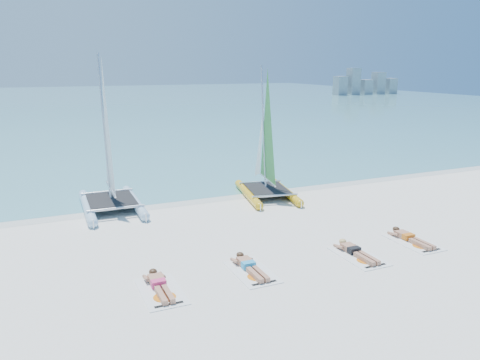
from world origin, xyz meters
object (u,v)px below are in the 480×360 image
at_px(sunbather_b, 249,266).
at_px(catamaran_blue, 108,162).
at_px(sunbather_a, 159,284).
at_px(catamaran_yellow, 265,154).
at_px(towel_d, 413,242).
at_px(towel_c, 359,256).
at_px(sunbather_c, 355,251).
at_px(sunbather_d, 409,237).
at_px(towel_b, 252,272).
at_px(towel_a, 161,291).

bearing_deg(sunbather_b, catamaran_blue, 109.29).
bearing_deg(sunbather_a, catamaran_yellow, 47.12).
bearing_deg(sunbather_b, towel_d, -2.90).
bearing_deg(sunbather_b, towel_c, -8.47).
height_order(sunbather_b, towel_c, sunbather_b).
height_order(catamaran_yellow, sunbather_c, catamaran_yellow).
relative_size(sunbather_a, sunbather_b, 1.00).
distance_m(towel_c, sunbather_c, 0.22).
height_order(catamaran_blue, sunbather_d, catamaran_blue).
bearing_deg(towel_b, sunbather_d, 0.98).
xyz_separation_m(towel_b, sunbather_b, (0.00, 0.19, 0.11)).
height_order(towel_a, sunbather_c, sunbather_c).
distance_m(catamaran_blue, towel_b, 8.25).
bearing_deg(sunbather_c, towel_c, -90.00).
distance_m(catamaran_yellow, towel_b, 8.30).
xyz_separation_m(catamaran_yellow, sunbather_c, (-0.57, -7.20, -1.68)).
bearing_deg(towel_b, sunbather_b, 90.00).
relative_size(sunbather_b, sunbather_d, 1.00).
distance_m(towel_b, sunbather_c, 3.36).
distance_m(towel_a, towel_d, 8.24).
xyz_separation_m(towel_a, towel_d, (8.24, 0.01, 0.00)).
xyz_separation_m(towel_d, sunbather_d, (-0.00, 0.19, 0.11)).
height_order(catamaran_yellow, towel_a, catamaran_yellow).
bearing_deg(towel_b, catamaran_yellow, 61.02).
xyz_separation_m(towel_b, sunbather_d, (5.67, 0.10, 0.11)).
distance_m(sunbather_a, towel_c, 5.94).
bearing_deg(catamaran_blue, towel_c, -52.04).
bearing_deg(sunbather_d, sunbather_a, -179.92).
height_order(catamaran_blue, towel_c, catamaran_blue).
distance_m(sunbather_b, sunbather_d, 5.67).
bearing_deg(towel_d, catamaran_yellow, 103.64).
relative_size(sunbather_a, towel_c, 0.93).
distance_m(catamaran_blue, sunbather_d, 11.30).
bearing_deg(catamaran_yellow, towel_b, -108.07).
bearing_deg(catamaran_blue, sunbather_a, -88.79).
relative_size(catamaran_blue, towel_c, 3.36).
height_order(towel_a, towel_d, same).
distance_m(sunbather_a, towel_b, 2.58).
xyz_separation_m(sunbather_a, sunbather_d, (8.24, 0.01, 0.00)).
bearing_deg(sunbather_c, sunbather_a, 178.06).
distance_m(towel_a, towel_b, 2.58).
height_order(towel_b, towel_d, same).
height_order(catamaran_yellow, towel_d, catamaran_yellow).
bearing_deg(sunbather_b, sunbather_a, -177.63).
relative_size(towel_c, sunbather_d, 1.07).
xyz_separation_m(catamaran_blue, towel_d, (8.26, -7.71, -1.85)).
relative_size(catamaran_yellow, sunbather_a, 3.31).
distance_m(towel_b, sunbather_b, 0.22).
distance_m(catamaran_blue, towel_c, 10.08).
bearing_deg(towel_b, sunbather_c, -1.97).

